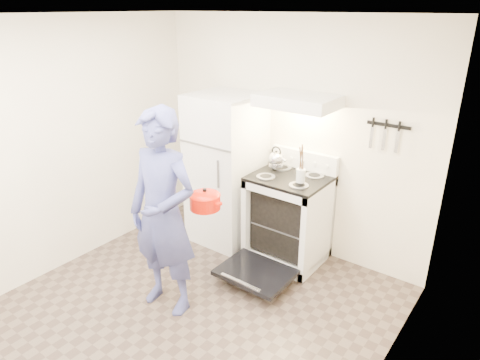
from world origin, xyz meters
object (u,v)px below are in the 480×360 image
Objects in this scene: refrigerator at (226,170)px; dutch_oven at (205,202)px; stove_body at (288,220)px; tea_kettle at (276,158)px; person at (163,214)px.

refrigerator is 5.01× the size of dutch_oven.
refrigerator is 1.14m from dutch_oven.
dutch_oven is (-0.26, -1.01, 0.52)m from stove_body.
tea_kettle reaches higher than stove_body.
tea_kettle is at bearing 157.87° from stove_body.
refrigerator is 0.93× the size of person.
refrigerator is at bearing 98.73° from person.
person is at bearing -99.27° from tea_kettle.
dutch_oven is at bearing -60.80° from refrigerator.
dutch_oven is (-0.03, -1.11, -0.10)m from tea_kettle.
dutch_oven reaches higher than stove_body.
stove_body is 1.17m from dutch_oven.
stove_body is 1.47m from person.
person is (-0.46, -1.32, 0.46)m from stove_body.
tea_kettle is 0.14× the size of person.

